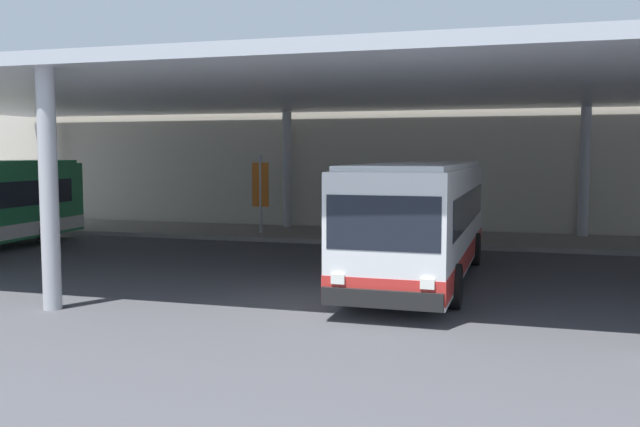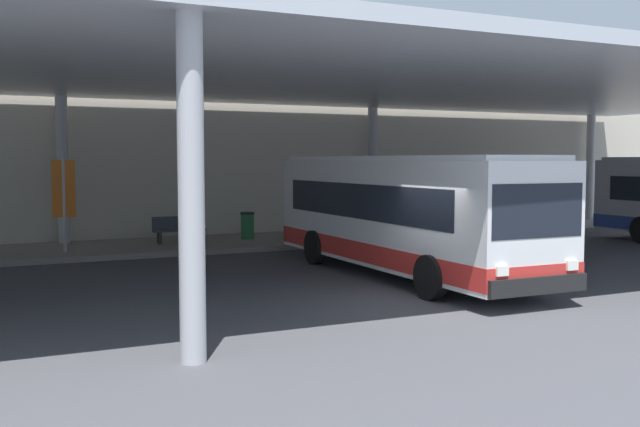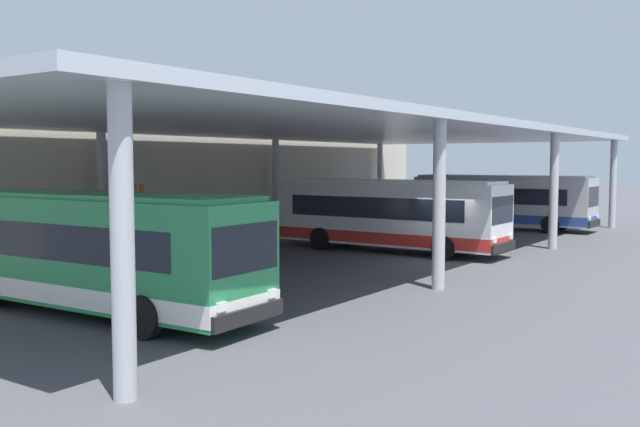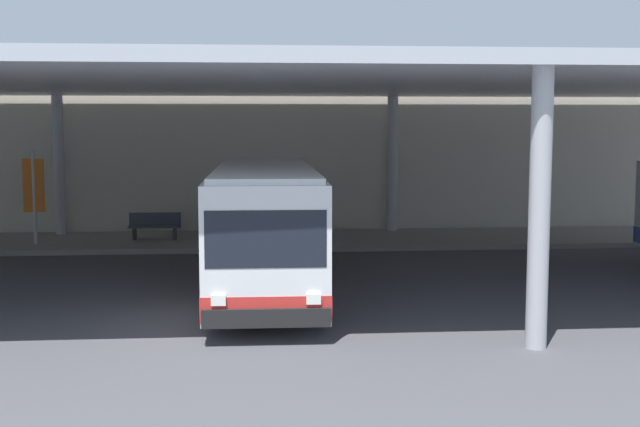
{
  "view_description": "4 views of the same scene",
  "coord_description": "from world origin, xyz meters",
  "px_view_note": "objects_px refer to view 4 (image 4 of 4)",
  "views": [
    {
      "loc": [
        3.61,
        -15.04,
        3.41
      ],
      "look_at": [
        -2.26,
        5.23,
        1.56
      ],
      "focal_mm": 38.17,
      "sensor_mm": 36.0,
      "label": 1
    },
    {
      "loc": [
        -9.2,
        -13.18,
        3.08
      ],
      "look_at": [
        -0.2,
        5.4,
        1.55
      ],
      "focal_mm": 41.12,
      "sensor_mm": 36.0,
      "label": 2
    },
    {
      "loc": [
        -26.15,
        -11.65,
        3.97
      ],
      "look_at": [
        -3.17,
        4.01,
        1.92
      ],
      "focal_mm": 39.41,
      "sensor_mm": 36.0,
      "label": 3
    },
    {
      "loc": [
        0.83,
        -17.29,
        4.2
      ],
      "look_at": [
        2.7,
        4.96,
        1.78
      ],
      "focal_mm": 46.22,
      "sensor_mm": 36.0,
      "label": 4
    }
  ],
  "objects_px": {
    "bench_waiting": "(155,225)",
    "trash_bin": "(229,224)",
    "banner_sign": "(34,191)",
    "bus_second_bay": "(265,226)"
  },
  "relations": [
    {
      "from": "bus_second_bay",
      "to": "bench_waiting",
      "type": "xyz_separation_m",
      "value": [
        -3.74,
        8.56,
        -0.99
      ]
    },
    {
      "from": "bus_second_bay",
      "to": "bench_waiting",
      "type": "height_order",
      "value": "bus_second_bay"
    },
    {
      "from": "bench_waiting",
      "to": "trash_bin",
      "type": "relative_size",
      "value": 1.84
    },
    {
      "from": "bus_second_bay",
      "to": "trash_bin",
      "type": "height_order",
      "value": "bus_second_bay"
    },
    {
      "from": "banner_sign",
      "to": "bus_second_bay",
      "type": "bearing_deg",
      "value": -45.23
    },
    {
      "from": "bus_second_bay",
      "to": "bench_waiting",
      "type": "relative_size",
      "value": 5.87
    },
    {
      "from": "bench_waiting",
      "to": "bus_second_bay",
      "type": "bearing_deg",
      "value": -66.4
    },
    {
      "from": "trash_bin",
      "to": "banner_sign",
      "type": "distance_m",
      "value": 6.66
    },
    {
      "from": "banner_sign",
      "to": "trash_bin",
      "type": "bearing_deg",
      "value": 8.74
    },
    {
      "from": "bench_waiting",
      "to": "trash_bin",
      "type": "bearing_deg",
      "value": 2.57
    }
  ]
}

